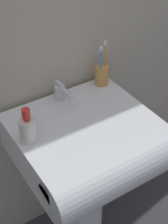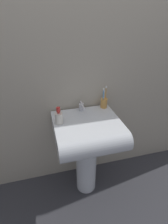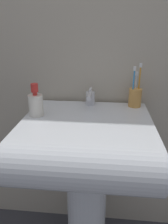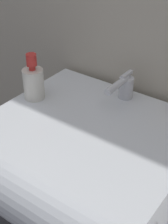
{
  "view_description": "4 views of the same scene",
  "coord_description": "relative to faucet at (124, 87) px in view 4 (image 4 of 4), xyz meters",
  "views": [
    {
      "loc": [
        -0.58,
        -0.92,
        1.76
      ],
      "look_at": [
        0.01,
        0.01,
        0.89
      ],
      "focal_mm": 55.0,
      "sensor_mm": 36.0,
      "label": 1
    },
    {
      "loc": [
        -0.35,
        -1.23,
        1.66
      ],
      "look_at": [
        -0.03,
        -0.02,
        0.95
      ],
      "focal_mm": 28.0,
      "sensor_mm": 36.0,
      "label": 2
    },
    {
      "loc": [
        0.08,
        -0.89,
        1.24
      ],
      "look_at": [
        -0.01,
        -0.01,
        0.89
      ],
      "focal_mm": 35.0,
      "sensor_mm": 36.0,
      "label": 3
    },
    {
      "loc": [
        0.45,
        -0.66,
        1.42
      ],
      "look_at": [
        -0.02,
        -0.01,
        0.89
      ],
      "focal_mm": 55.0,
      "sensor_mm": 36.0,
      "label": 4
    }
  ],
  "objects": [
    {
      "name": "soap_bottle",
      "position": [
        -0.24,
        -0.16,
        0.01
      ],
      "size": [
        0.07,
        0.07,
        0.15
      ],
      "color": "silver",
      "rests_on": "sink_basin"
    },
    {
      "name": "faucet",
      "position": [
        0.0,
        0.0,
        0.0
      ],
      "size": [
        0.05,
        0.14,
        0.09
      ],
      "color": "silver",
      "rests_on": "sink_basin"
    },
    {
      "name": "sink_basin",
      "position": [
        -0.0,
        -0.24,
        -0.13
      ],
      "size": [
        0.57,
        0.56,
        0.18
      ],
      "color": "white",
      "rests_on": "sink_pedestal"
    }
  ]
}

